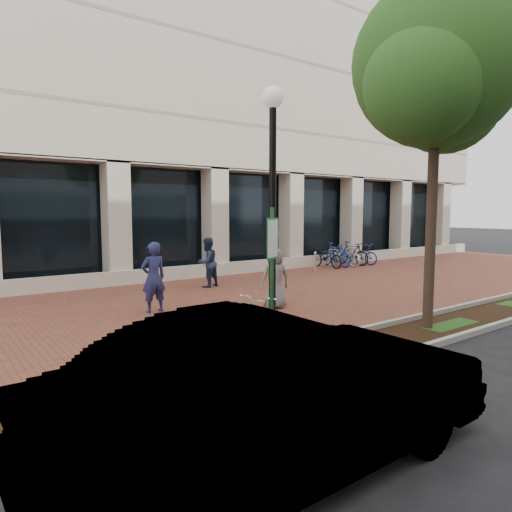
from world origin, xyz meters
TOP-DOWN VIEW (x-y plane):
  - ground at (0.00, 0.00)m, footprint 120.00×120.00m
  - brick_plaza at (0.00, 0.00)m, footprint 40.00×9.00m
  - planting_strip at (0.00, -5.25)m, footprint 40.00×1.50m
  - curb_plaza_side at (0.00, -4.50)m, footprint 40.00×0.12m
  - curb_street_side at (0.00, -6.00)m, footprint 40.00×0.12m
  - near_office_building at (0.00, 10.47)m, footprint 40.00×12.12m
  - parking_sign at (-3.28, -5.35)m, footprint 0.34×0.07m
  - lamppost at (-2.74, -4.67)m, footprint 0.36×0.36m
  - street_tree at (1.31, -5.06)m, footprint 4.17×3.47m
  - locked_bicycle at (-3.50, -4.77)m, footprint 2.23×1.43m
  - pedestrian_left at (-2.89, -0.11)m, footprint 0.66×0.45m
  - pedestrian_mid at (0.15, 2.40)m, footprint 0.95×0.83m
  - pedestrian_right at (-0.15, -1.56)m, footprint 0.89×0.70m
  - bollard at (5.50, 2.81)m, footprint 0.12×0.12m
  - bike_rack_cluster at (8.26, 3.78)m, footprint 3.05×1.99m
  - sedan_near_curb at (-4.79, -7.39)m, footprint 4.77×1.70m

SIDE VIEW (x-z plane):
  - ground at x=0.00m, z-range 0.00..0.00m
  - brick_plaza at x=0.00m, z-range 0.00..0.01m
  - planting_strip at x=0.00m, z-range 0.00..0.01m
  - curb_plaza_side at x=0.00m, z-range 0.00..0.12m
  - curb_street_side at x=0.00m, z-range 0.00..0.12m
  - bollard at x=5.50m, z-range 0.01..0.90m
  - bike_rack_cluster at x=8.26m, z-range -0.04..1.07m
  - locked_bicycle at x=-3.50m, z-range 0.00..1.10m
  - sedan_near_curb at x=-4.79m, z-range 0.00..1.57m
  - pedestrian_right at x=-0.15m, z-range 0.00..1.59m
  - pedestrian_mid at x=0.15m, z-range 0.00..1.66m
  - pedestrian_left at x=-2.89m, z-range 0.00..1.78m
  - parking_sign at x=-3.28m, z-range 0.34..2.93m
  - lamppost at x=-2.74m, z-range 0.29..4.87m
  - street_tree at x=1.31m, z-range 1.69..9.00m
  - near_office_building at x=0.00m, z-range 2.05..18.05m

